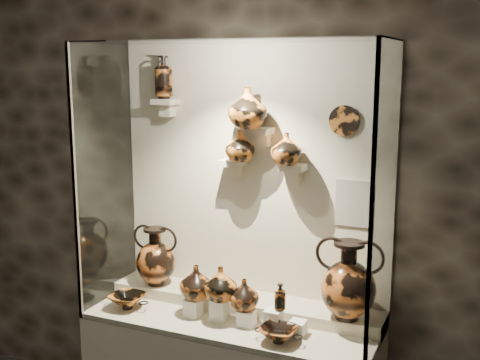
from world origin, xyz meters
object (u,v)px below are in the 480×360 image
object	(u,v)px
amphora_left	(156,256)
jug_b	(221,284)
kylix_left	(128,300)
ovoid_vase_a	(240,146)
ovoid_vase_b	(248,108)
amphora_right	(348,280)
lekythos_tall	(164,74)
lekythos_small	(280,295)
jug_a	(196,282)
ovoid_vase_c	(286,149)
kylix_right	(279,333)
jug_c	(244,294)

from	to	relation	value
amphora_left	jug_b	distance (m)	0.59
kylix_left	ovoid_vase_a	world-z (taller)	ovoid_vase_a
ovoid_vase_b	ovoid_vase_a	bearing A→B (deg)	161.41
amphora_right	lekythos_tall	distance (m)	1.63
lekythos_small	ovoid_vase_b	distance (m)	1.06
jug_b	kylix_left	xyz separation A→B (m)	(-0.60, -0.05, -0.18)
jug_b	lekythos_small	size ratio (longest dim) A/B	1.15
ovoid_vase_a	ovoid_vase_b	xyz separation A→B (m)	(0.06, -0.02, 0.23)
jug_a	ovoid_vase_c	world-z (taller)	ovoid_vase_c
amphora_left	ovoid_vase_b	xyz separation A→B (m)	(0.61, 0.04, 0.95)
lekythos_small	ovoid_vase_a	world-z (taller)	ovoid_vase_a
ovoid_vase_b	lekythos_tall	bearing A→B (deg)	178.84
lekythos_small	kylix_right	distance (m)	0.21
kylix_left	ovoid_vase_b	world-z (taller)	ovoid_vase_b
kylix_right	ovoid_vase_a	xyz separation A→B (m)	(-0.39, 0.38, 0.93)
ovoid_vase_a	ovoid_vase_c	distance (m)	0.29
amphora_right	ovoid_vase_b	xyz separation A→B (m)	(-0.62, 0.07, 0.91)
jug_c	lekythos_small	world-z (taller)	lekythos_small
kylix_left	ovoid_vase_b	distance (m)	1.36
amphora_left	kylix_right	world-z (taller)	amphora_left
amphora_left	amphora_right	size ratio (longest dim) A/B	0.84
kylix_right	lekythos_tall	size ratio (longest dim) A/B	0.87
jug_c	lekythos_small	bearing A→B (deg)	-1.82
amphora_left	lekythos_small	bearing A→B (deg)	-20.91
lekythos_small	amphora_right	bearing A→B (deg)	25.61
amphora_right	kylix_right	size ratio (longest dim) A/B	1.74
kylix_right	lekythos_tall	xyz separation A→B (m)	(-0.91, 0.40, 1.33)
jug_b	jug_c	bearing A→B (deg)	11.97
lekythos_small	kylix_right	size ratio (longest dim) A/B	0.67
amphora_left	ovoid_vase_c	bearing A→B (deg)	-5.54
amphora_left	ovoid_vase_c	xyz separation A→B (m)	(0.84, 0.06, 0.72)
ovoid_vase_b	jug_c	bearing A→B (deg)	-66.89
jug_a	ovoid_vase_c	size ratio (longest dim) A/B	1.11
amphora_left	jug_c	bearing A→B (deg)	-24.46
jug_a	lekythos_tall	xyz separation A→B (m)	(-0.35, 0.27, 1.18)
amphora_right	jug_a	bearing A→B (deg)	-159.18
lekythos_tall	ovoid_vase_a	bearing A→B (deg)	-26.53
jug_c	amphora_left	bearing A→B (deg)	162.74
jug_b	lekythos_tall	xyz separation A→B (m)	(-0.52, 0.30, 1.15)
amphora_left	jug_c	size ratio (longest dim) A/B	2.10
jug_c	lekythos_tall	world-z (taller)	lekythos_tall
jug_b	ovoid_vase_b	distance (m)	1.01
kylix_right	ovoid_vase_c	size ratio (longest dim) A/B	1.39
jug_c	lekythos_tall	distance (m)	1.40
amphora_right	ovoid_vase_b	size ratio (longest dim) A/B	1.90
jug_b	lekythos_tall	world-z (taller)	lekythos_tall
jug_a	kylix_right	xyz separation A→B (m)	(0.56, -0.14, -0.15)
jug_a	jug_b	size ratio (longest dim) A/B	1.03
jug_c	lekythos_tall	bearing A→B (deg)	154.77
jug_a	jug_b	xyz separation A→B (m)	(0.17, -0.03, 0.03)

